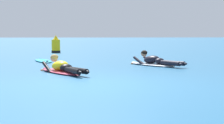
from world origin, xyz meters
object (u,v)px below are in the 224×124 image
(channel_marker_buoy, at_px, (56,46))
(surfer_far, at_px, (155,62))
(surfer_near, at_px, (62,68))
(drifting_surfboard, at_px, (43,61))

(channel_marker_buoy, bearing_deg, surfer_far, -64.49)
(surfer_near, relative_size, surfer_far, 1.05)
(surfer_far, relative_size, channel_marker_buoy, 2.38)
(surfer_far, bearing_deg, channel_marker_buoy, 115.51)
(surfer_far, height_order, drifting_surfboard, surfer_far)
(drifting_surfboard, bearing_deg, surfer_near, -76.64)
(surfer_near, xyz_separation_m, channel_marker_buoy, (-1.09, 10.53, 0.23))
(surfer_near, distance_m, channel_marker_buoy, 10.59)
(surfer_far, bearing_deg, drifting_surfboard, 152.11)
(surfer_near, height_order, surfer_far, same)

